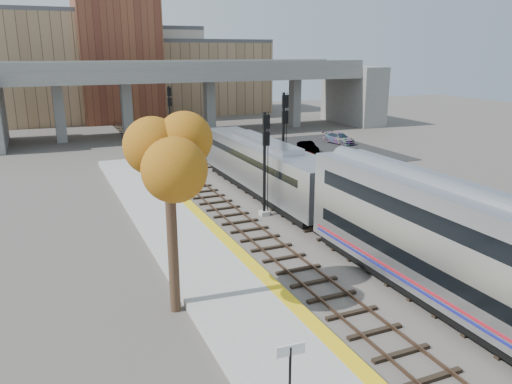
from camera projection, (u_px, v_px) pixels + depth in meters
name	position (u px, v px, depth m)	size (l,w,h in m)	color
ground	(358.00, 265.00, 25.88)	(160.00, 160.00, 0.00)	#47423D
platform	(227.00, 288.00, 23.04)	(4.50, 60.00, 0.35)	#9E9E99
yellow_strip	(265.00, 277.00, 23.72)	(0.70, 60.00, 0.01)	yellow
tracks	(272.00, 199.00, 37.24)	(10.70, 95.00, 0.25)	black
overpass	(194.00, 89.00, 65.86)	(54.00, 12.00, 9.50)	slate
buildings_far	(135.00, 69.00, 82.91)	(43.00, 21.00, 20.60)	#A3815E
parking_lot	(318.00, 150.00, 55.95)	(14.00, 18.00, 0.04)	black
locomotive	(265.00, 166.00, 37.94)	(3.02, 19.05, 4.10)	#A8AAB2
signal_mast_near	(265.00, 166.00, 32.75)	(0.60, 0.64, 6.95)	#9E9E99
signal_mast_mid	(284.00, 141.00, 39.00)	(0.60, 0.64, 7.66)	#9E9E99
signal_mast_far	(170.00, 119.00, 54.82)	(0.60, 0.64, 7.08)	#9E9E99
station_sign	(290.00, 364.00, 14.41)	(0.90, 0.11, 2.27)	black
tree	(168.00, 154.00, 19.53)	(3.60, 3.60, 9.19)	#382619
car_a	(309.00, 158.00, 48.63)	(1.46, 3.63, 1.24)	#99999E
car_b	(308.00, 147.00, 54.34)	(1.22, 3.49, 1.15)	#99999E
car_c	(339.00, 138.00, 59.53)	(1.77, 4.36, 1.27)	#99999E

